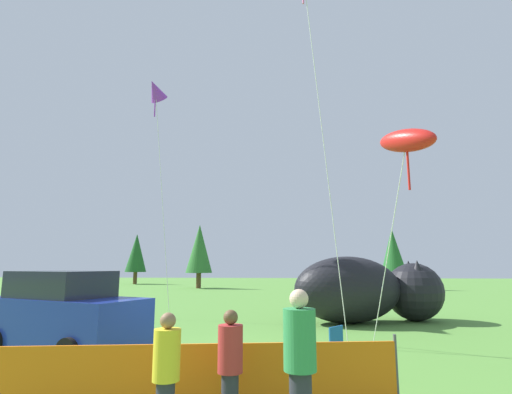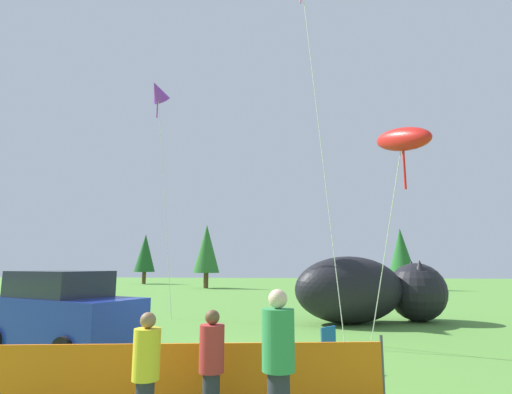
# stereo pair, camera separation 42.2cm
# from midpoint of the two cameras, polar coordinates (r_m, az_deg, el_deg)

# --- Properties ---
(ground_plane) EXTENTS (120.00, 120.00, 0.00)m
(ground_plane) POSITION_cam_midpoint_polar(r_m,az_deg,el_deg) (9.93, -7.40, -22.49)
(ground_plane) COLOR #548C38
(parked_car) EXTENTS (4.63, 3.26, 2.06)m
(parked_car) POSITION_cam_midpoint_polar(r_m,az_deg,el_deg) (11.74, -26.72, -14.53)
(parked_car) COLOR navy
(parked_car) RESTS_ON ground
(folding_chair) EXTENTS (0.73, 0.73, 0.92)m
(folding_chair) POSITION_cam_midpoint_polar(r_m,az_deg,el_deg) (9.19, 9.27, -20.03)
(folding_chair) COLOR #1959A5
(folding_chair) RESTS_ON ground
(inflatable_cat) EXTENTS (6.36, 3.89, 2.54)m
(inflatable_cat) POSITION_cam_midpoint_polar(r_m,az_deg,el_deg) (16.60, 14.78, -12.96)
(inflatable_cat) COLOR black
(inflatable_cat) RESTS_ON ground
(safety_fence) EXTENTS (6.30, 0.97, 1.12)m
(safety_fence) POSITION_cam_midpoint_polar(r_m,az_deg,el_deg) (6.71, -10.89, -24.20)
(safety_fence) COLOR orange
(safety_fence) RESTS_ON ground
(spectator_in_red_shirt) EXTENTS (0.35, 0.35, 1.59)m
(spectator_in_red_shirt) POSITION_cam_midpoint_polar(r_m,az_deg,el_deg) (5.97, -5.90, -22.65)
(spectator_in_red_shirt) COLOR #2D2D38
(spectator_in_red_shirt) RESTS_ON ground
(spectator_in_black_shirt) EXTENTS (0.35, 0.35, 1.60)m
(spectator_in_black_shirt) POSITION_cam_midpoint_polar(r_m,az_deg,el_deg) (5.72, -14.96, -22.94)
(spectator_in_black_shirt) COLOR #2D2D38
(spectator_in_black_shirt) RESTS_ON ground
(spectator_in_grey_shirt) EXTENTS (0.42, 0.42, 1.91)m
(spectator_in_grey_shirt) POSITION_cam_midpoint_polar(r_m,az_deg,el_deg) (5.42, 3.91, -22.17)
(spectator_in_grey_shirt) COLOR #2D2D38
(spectator_in_grey_shirt) RESTS_ON ground
(kite_purple_delta) EXTENTS (1.78, 1.42, 10.90)m
(kite_purple_delta) POSITION_cam_midpoint_polar(r_m,az_deg,el_deg) (19.94, -14.75, 14.38)
(kite_purple_delta) COLOR silver
(kite_purple_delta) RESTS_ON ground
(kite_red_lizard) EXTENTS (1.49, 2.75, 5.94)m
(kite_red_lizard) POSITION_cam_midpoint_polar(r_m,az_deg,el_deg) (11.06, 19.67, 7.51)
(kite_red_lizard) COLOR silver
(kite_red_lizard) RESTS_ON ground
(horizon_tree_east) EXTENTS (2.56, 2.56, 6.12)m
(horizon_tree_east) POSITION_cam_midpoint_polar(r_m,az_deg,el_deg) (39.61, -8.41, -7.33)
(horizon_tree_east) COLOR brown
(horizon_tree_east) RESTS_ON ground
(horizon_tree_west) EXTENTS (2.33, 2.33, 5.56)m
(horizon_tree_west) POSITION_cam_midpoint_polar(r_m,az_deg,el_deg) (39.21, 18.67, -7.41)
(horizon_tree_west) COLOR brown
(horizon_tree_west) RESTS_ON ground
(horizon_tree_mid) EXTENTS (2.45, 2.45, 5.86)m
(horizon_tree_mid) POSITION_cam_midpoint_polar(r_m,az_deg,el_deg) (49.83, -16.96, -7.67)
(horizon_tree_mid) COLOR brown
(horizon_tree_mid) RESTS_ON ground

